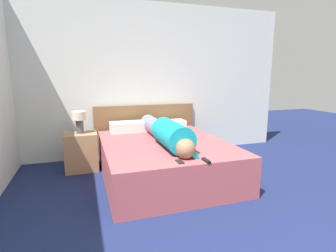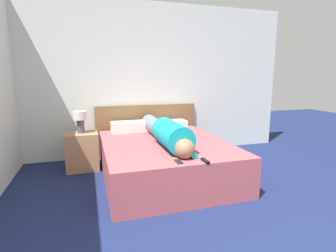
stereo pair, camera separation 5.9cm
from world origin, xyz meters
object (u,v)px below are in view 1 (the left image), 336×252
Objects in this scene: bed at (165,159)px; cell_phone at (180,162)px; nightstand at (81,152)px; tv_remote at (206,161)px; table_lamp at (79,119)px; pillow_near_headboard at (129,127)px; person_lying at (166,132)px; pillow_second at (168,125)px.

cell_phone is (-0.10, -0.87, 0.25)m from bed.
nightstand reaches higher than tv_remote.
bed is at bearing -29.57° from nightstand.
tv_remote is 0.28m from cell_phone.
table_lamp reaches higher than cell_phone.
nightstand is at bearing -165.04° from pillow_near_headboard.
person_lying is at bearing 101.08° from tv_remote.
tv_remote is at bearing -50.89° from nightstand.
table_lamp is at bearing 147.97° from person_lying.
cell_phone is (0.99, -1.49, 0.22)m from nightstand.
bed is 3.61× the size of pillow_second.
pillow_second is 3.70× the size of tv_remote.
table_lamp is (0.00, -0.00, 0.49)m from nightstand.
pillow_near_headboard is at bearing 98.41° from cell_phone.
person_lying is 0.94m from pillow_second.
pillow_near_headboard reaches higher than bed.
pillow_second is at bearing -0.00° from pillow_near_headboard.
pillow_near_headboard is at bearing 180.00° from pillow_second.
pillow_near_headboard is at bearing 14.96° from nightstand.
nightstand is 2.02m from tv_remote.
bed is at bearing 100.22° from tv_remote.
cell_phone is (-0.10, -0.80, -0.14)m from person_lying.
pillow_near_headboard is at bearing 113.31° from bed.
bed is 3.43× the size of pillow_near_headboard.
bed is 0.94m from pillow_second.
pillow_second is 1.74m from cell_phone.
tv_remote is at bearing -95.09° from pillow_second.
person_lying reaches higher than pillow_second.
table_lamp is 2.15× the size of tv_remote.
pillow_near_headboard is (0.74, 0.20, -0.19)m from table_lamp.
table_lamp reaches higher than pillow_near_headboard.
pillow_near_headboard is 0.68m from pillow_second.
nightstand reaches higher than bed.
cell_phone is at bearing -81.59° from pillow_near_headboard.
pillow_near_headboard is at bearing 14.96° from table_lamp.
bed is 0.95m from pillow_near_headboard.
table_lamp is 1.81m from cell_phone.
person_lying is (-0.00, -0.06, 0.39)m from bed.
pillow_near_headboard reaches higher than nightstand.
bed is 0.91m from cell_phone.
pillow_second is 4.27× the size of cell_phone.
person_lying is 0.90m from tv_remote.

